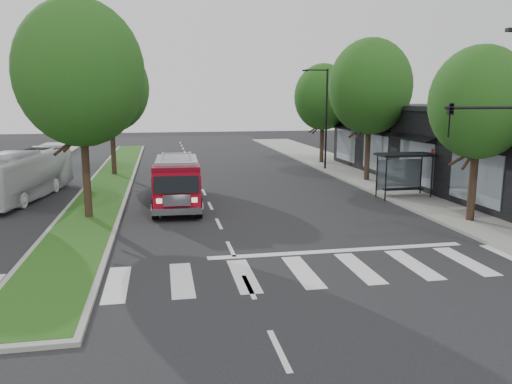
% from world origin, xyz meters
% --- Properties ---
extents(ground, '(140.00, 140.00, 0.00)m').
position_xyz_m(ground, '(0.00, 0.00, 0.00)').
color(ground, black).
rests_on(ground, ground).
extents(sidewalk_right, '(5.00, 80.00, 0.15)m').
position_xyz_m(sidewalk_right, '(12.50, 10.00, 0.07)').
color(sidewalk_right, gray).
rests_on(sidewalk_right, ground).
extents(median, '(3.00, 50.00, 0.15)m').
position_xyz_m(median, '(-6.00, 18.00, 0.08)').
color(median, gray).
rests_on(median, ground).
extents(storefront_row, '(8.00, 30.00, 5.00)m').
position_xyz_m(storefront_row, '(17.00, 10.00, 2.50)').
color(storefront_row, black).
rests_on(storefront_row, ground).
extents(bus_shelter, '(3.20, 1.60, 2.61)m').
position_xyz_m(bus_shelter, '(11.20, 8.15, 2.04)').
color(bus_shelter, black).
rests_on(bus_shelter, ground).
extents(tree_right_near, '(4.40, 4.40, 8.05)m').
position_xyz_m(tree_right_near, '(11.50, 2.00, 5.51)').
color(tree_right_near, black).
rests_on(tree_right_near, ground).
extents(tree_right_mid, '(5.60, 5.60, 9.72)m').
position_xyz_m(tree_right_mid, '(11.50, 14.00, 6.49)').
color(tree_right_mid, black).
rests_on(tree_right_mid, ground).
extents(tree_right_far, '(5.00, 5.00, 8.73)m').
position_xyz_m(tree_right_far, '(11.50, 24.00, 5.84)').
color(tree_right_far, black).
rests_on(tree_right_far, ground).
extents(tree_median_near, '(5.80, 5.80, 10.16)m').
position_xyz_m(tree_median_near, '(-6.00, 6.00, 6.81)').
color(tree_median_near, black).
rests_on(tree_median_near, ground).
extents(tree_median_far, '(5.60, 5.60, 9.72)m').
position_xyz_m(tree_median_far, '(-6.00, 20.00, 6.49)').
color(tree_median_far, black).
rests_on(tree_median_far, ground).
extents(streetlight_right_far, '(2.11, 0.20, 8.00)m').
position_xyz_m(streetlight_right_far, '(10.35, 20.00, 4.48)').
color(streetlight_right_far, black).
rests_on(streetlight_right_far, ground).
extents(fire_engine, '(2.64, 7.86, 2.70)m').
position_xyz_m(fire_engine, '(-1.73, 8.41, 1.29)').
color(fire_engine, '#640510').
rests_on(fire_engine, ground).
extents(city_bus, '(3.94, 10.25, 2.79)m').
position_xyz_m(city_bus, '(-10.34, 11.95, 1.39)').
color(city_bus, silver).
rests_on(city_bus, ground).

